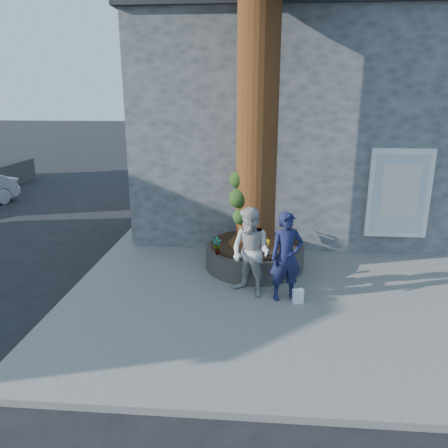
{
  "coord_description": "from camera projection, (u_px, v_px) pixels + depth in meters",
  "views": [
    {
      "loc": [
        0.89,
        -7.67,
        4.06
      ],
      "look_at": [
        0.1,
        1.68,
        1.25
      ],
      "focal_mm": 35.0,
      "sensor_mm": 36.0,
      "label": 1
    }
  ],
  "objects": [
    {
      "name": "ground",
      "position": [
        212.0,
        309.0,
        8.56
      ],
      "size": [
        120.0,
        120.0,
        0.0
      ],
      "primitive_type": "plane",
      "color": "black",
      "rests_on": "ground"
    },
    {
      "name": "plant_c",
      "position": [
        291.0,
        234.0,
        10.26
      ],
      "size": [
        0.25,
        0.25,
        0.32
      ],
      "primitive_type": "imported",
      "rotation": [
        0.0,
        0.0,
        3.73
      ],
      "color": "gray",
      "rests_on": "planter"
    },
    {
      "name": "planter",
      "position": [
        255.0,
        255.0,
        10.28
      ],
      "size": [
        2.3,
        2.3,
        0.6
      ],
      "color": "black",
      "rests_on": "pavement"
    },
    {
      "name": "plant_d",
      "position": [
        290.0,
        226.0,
        10.89
      ],
      "size": [
        0.29,
        0.32,
        0.33
      ],
      "primitive_type": "imported",
      "rotation": [
        0.0,
        0.0,
        4.82
      ],
      "color": "gray",
      "rests_on": "planter"
    },
    {
      "name": "yellow_line",
      "position": [
        81.0,
        283.0,
        9.75
      ],
      "size": [
        0.1,
        30.0,
        0.01
      ],
      "primitive_type": "cube",
      "color": "yellow",
      "rests_on": "ground"
    },
    {
      "name": "stone_shop",
      "position": [
        311.0,
        122.0,
        14.32
      ],
      "size": [
        10.3,
        8.3,
        6.3
      ],
      "color": "#4E5153",
      "rests_on": "ground"
    },
    {
      "name": "shopping_bag",
      "position": [
        298.0,
        296.0,
        8.52
      ],
      "size": [
        0.23,
        0.17,
        0.28
      ],
      "primitive_type": "cube",
      "rotation": [
        0.0,
        0.0,
        0.29
      ],
      "color": "white",
      "rests_on": "pavement"
    },
    {
      "name": "plant_a",
      "position": [
        217.0,
        246.0,
        9.39
      ],
      "size": [
        0.21,
        0.16,
        0.38
      ],
      "primitive_type": "imported",
      "rotation": [
        0.0,
        0.0,
        0.11
      ],
      "color": "gray",
      "rests_on": "planter"
    },
    {
      "name": "plant_b",
      "position": [
        266.0,
        248.0,
        9.31
      ],
      "size": [
        0.27,
        0.27,
        0.37
      ],
      "primitive_type": "imported",
      "rotation": [
        0.0,
        0.0,
        2.07
      ],
      "color": "gray",
      "rests_on": "planter"
    },
    {
      "name": "man",
      "position": [
        286.0,
        257.0,
        8.49
      ],
      "size": [
        0.74,
        0.59,
        1.79
      ],
      "primitive_type": "imported",
      "rotation": [
        0.0,
        0.0,
        0.27
      ],
      "color": "#15193C",
      "rests_on": "pavement"
    },
    {
      "name": "woman",
      "position": [
        251.0,
        252.0,
        8.68
      ],
      "size": [
        1.12,
        1.07,
        1.81
      ],
      "primitive_type": "imported",
      "rotation": [
        0.0,
        0.0,
        -0.62
      ],
      "color": "#B3B1AB",
      "rests_on": "pavement"
    },
    {
      "name": "pavement",
      "position": [
        286.0,
        288.0,
        9.37
      ],
      "size": [
        9.0,
        8.0,
        0.12
      ],
      "primitive_type": "cube",
      "color": "slate",
      "rests_on": "ground"
    }
  ]
}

